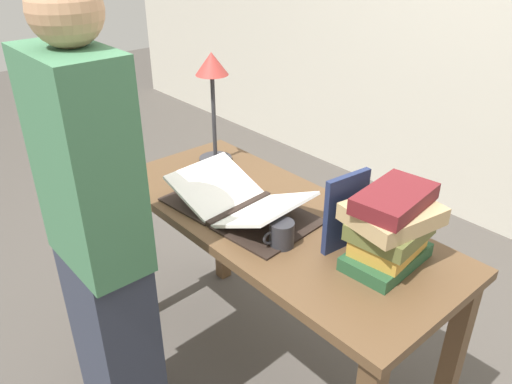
{
  "coord_description": "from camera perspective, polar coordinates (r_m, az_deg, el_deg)",
  "views": [
    {
      "loc": [
        1.14,
        -1.08,
        1.71
      ],
      "look_at": [
        -0.06,
        -0.03,
        0.86
      ],
      "focal_mm": 35.0,
      "sensor_mm": 36.0,
      "label": 1
    }
  ],
  "objects": [
    {
      "name": "book_stack_tall",
      "position": [
        1.56,
        15.1,
        -3.94
      ],
      "size": [
        0.24,
        0.29,
        0.26
      ],
      "color": "#234C2D",
      "rests_on": "reading_desk"
    },
    {
      "name": "reading_lamp",
      "position": [
        2.13,
        -5.01,
        12.4
      ],
      "size": [
        0.14,
        0.14,
        0.48
      ],
      "color": "#2D2D33",
      "rests_on": "reading_desk"
    },
    {
      "name": "book_standing_upright",
      "position": [
        1.61,
        10.2,
        -2.22
      ],
      "size": [
        0.04,
        0.17,
        0.26
      ],
      "rotation": [
        0.0,
        0.0,
        -0.1
      ],
      "color": "#1E284C",
      "rests_on": "reading_desk"
    },
    {
      "name": "open_book",
      "position": [
        1.83,
        -1.91,
        -1.26
      ],
      "size": [
        0.6,
        0.37,
        0.12
      ],
      "rotation": [
        0.0,
        0.0,
        0.09
      ],
      "color": "black",
      "rests_on": "reading_desk"
    },
    {
      "name": "coffee_mug",
      "position": [
        1.63,
        2.9,
        -4.83
      ],
      "size": [
        0.08,
        0.11,
        0.09
      ],
      "rotation": [
        0.0,
        0.0,
        4.51
      ],
      "color": "#28282D",
      "rests_on": "reading_desk"
    },
    {
      "name": "person_reader",
      "position": [
        1.67,
        -17.32,
        -6.37
      ],
      "size": [
        0.36,
        0.22,
        1.62
      ],
      "rotation": [
        0.0,
        0.0,
        3.14
      ],
      "color": "#2D3342",
      "rests_on": "ground_plane"
    },
    {
      "name": "reading_desk",
      "position": [
        1.89,
        1.92,
        -5.79
      ],
      "size": [
        1.4,
        0.59,
        0.78
      ],
      "color": "brown",
      "rests_on": "ground_plane"
    },
    {
      "name": "ground_plane",
      "position": [
        2.32,
        1.64,
        -19.31
      ],
      "size": [
        12.0,
        12.0,
        0.0
      ],
      "primitive_type": "plane",
      "color": "#47423D"
    }
  ]
}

